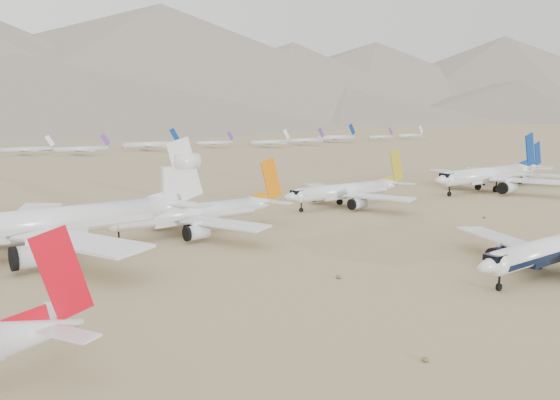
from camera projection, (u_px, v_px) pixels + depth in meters
The scene contains 9 objects.
ground at pixel (514, 268), 99.98m from camera, with size 7000.00×7000.00×0.00m, color #9B835A.
main_airliner at pixel (557, 247), 96.94m from camera, with size 45.62×44.56×16.10m.
row2_navy_widebody at pixel (489, 175), 198.06m from camera, with size 58.04×56.76×20.65m.
row2_gold_tail at pixel (348, 191), 166.05m from camera, with size 46.34×45.32×16.50m.
row2_orange_tail at pixel (195, 213), 128.06m from camera, with size 47.15×46.12×16.82m.
row2_white_trijet at pixel (54, 221), 109.22m from camera, with size 64.14×62.68×22.73m.
row2_blue_far at pixel (510, 171), 223.21m from camera, with size 45.10×44.10×16.03m.
distant_storage_row at pixel (141, 146), 400.84m from camera, with size 671.57×65.61×15.66m.
foothills at pixel (198, 96), 1271.20m from camera, with size 4637.50×1395.00×155.00m.
Camera 1 is at (-92.32, -51.90, 28.00)m, focal length 35.00 mm.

